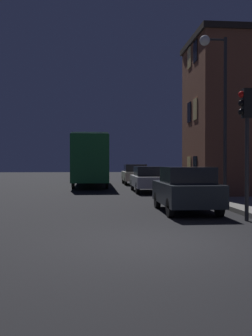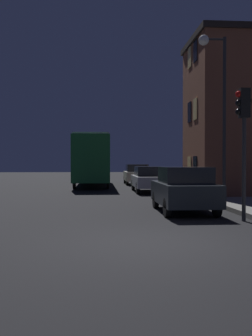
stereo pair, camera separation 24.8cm
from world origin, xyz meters
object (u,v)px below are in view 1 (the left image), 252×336
object	(u,v)px
traffic_light	(246,126)
bus	(91,157)
car_mid_lane	(148,179)
car_near_lane	(186,189)
car_far_lane	(135,174)
streetlamp	(217,88)

from	to	relation	value
traffic_light	bus	size ratio (longest dim) A/B	0.36
bus	car_mid_lane	xyz separation A→B (m)	(3.55, -6.84, -1.40)
traffic_light	bus	xyz separation A→B (m)	(-4.93, 18.13, -0.71)
car_near_lane	traffic_light	bearing A→B (deg)	-57.55
car_near_lane	bus	bearing A→B (deg)	102.63
car_mid_lane	car_near_lane	bearing A→B (deg)	-89.75
car_mid_lane	car_far_lane	world-z (taller)	car_far_lane
streetlamp	car_mid_lane	world-z (taller)	streetlamp
streetlamp	traffic_light	distance (m)	4.85
traffic_light	car_near_lane	world-z (taller)	traffic_light
car_far_lane	car_near_lane	bearing A→B (deg)	-90.01
car_mid_lane	car_far_lane	xyz separation A→B (m)	(0.04, 7.90, 0.03)
streetlamp	car_far_lane	bearing A→B (deg)	97.31
streetlamp	bus	distance (m)	15.07
bus	car_far_lane	size ratio (longest dim) A/B	2.79
streetlamp	car_far_lane	size ratio (longest dim) A/B	1.72
bus	car_mid_lane	world-z (taller)	bus
traffic_light	car_near_lane	bearing A→B (deg)	122.45
car_near_lane	car_mid_lane	distance (m)	9.17
car_mid_lane	traffic_light	bearing A→B (deg)	-83.00
bus	traffic_light	bearing A→B (deg)	-74.78
traffic_light	bus	bearing A→B (deg)	105.22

